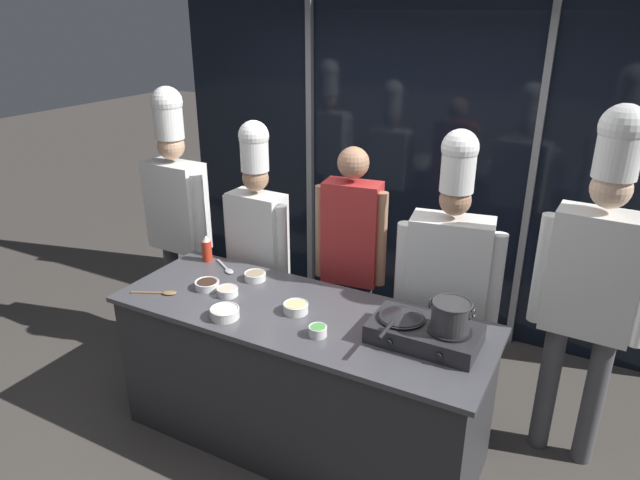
# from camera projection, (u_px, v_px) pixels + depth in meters

# --- Properties ---
(ground_plane) EXTENTS (24.00, 24.00, 0.00)m
(ground_plane) POSITION_uv_depth(u_px,v_px,m) (301.00, 438.00, 3.59)
(ground_plane) COLOR #47423D
(window_wall_back) EXTENTS (4.33, 0.09, 2.70)m
(window_wall_back) POSITION_uv_depth(u_px,v_px,m) (413.00, 164.00, 4.56)
(window_wall_back) COLOR black
(window_wall_back) RESTS_ON ground_plane
(demo_counter) EXTENTS (2.21, 0.80, 0.91)m
(demo_counter) POSITION_uv_depth(u_px,v_px,m) (300.00, 378.00, 3.42)
(demo_counter) COLOR #2D2D30
(demo_counter) RESTS_ON ground_plane
(portable_stove) EXTENTS (0.56, 0.33, 0.11)m
(portable_stove) POSITION_uv_depth(u_px,v_px,m) (424.00, 333.00, 2.93)
(portable_stove) COLOR #28282B
(portable_stove) RESTS_ON demo_counter
(frying_pan) EXTENTS (0.25, 0.43, 0.05)m
(frying_pan) POSITION_uv_depth(u_px,v_px,m) (401.00, 313.00, 2.95)
(frying_pan) COLOR #232326
(frying_pan) RESTS_ON portable_stove
(stock_pot) EXTENTS (0.23, 0.20, 0.15)m
(stock_pot) POSITION_uv_depth(u_px,v_px,m) (451.00, 315.00, 2.82)
(stock_pot) COLOR #333335
(stock_pot) RESTS_ON portable_stove
(squeeze_bottle_chili) EXTENTS (0.07, 0.07, 0.19)m
(squeeze_bottle_chili) POSITION_uv_depth(u_px,v_px,m) (207.00, 249.00, 3.86)
(squeeze_bottle_chili) COLOR red
(squeeze_bottle_chili) RESTS_ON demo_counter
(prep_bowl_ginger) EXTENTS (0.14, 0.14, 0.06)m
(prep_bowl_ginger) POSITION_uv_depth(u_px,v_px,m) (296.00, 307.00, 3.22)
(prep_bowl_ginger) COLOR white
(prep_bowl_ginger) RESTS_ON demo_counter
(prep_bowl_scallions) EXTENTS (0.10, 0.10, 0.06)m
(prep_bowl_scallions) POSITION_uv_depth(u_px,v_px,m) (318.00, 330.00, 2.99)
(prep_bowl_scallions) COLOR white
(prep_bowl_scallions) RESTS_ON demo_counter
(prep_bowl_garlic) EXTENTS (0.17, 0.17, 0.06)m
(prep_bowl_garlic) POSITION_uv_depth(u_px,v_px,m) (225.00, 312.00, 3.17)
(prep_bowl_garlic) COLOR white
(prep_bowl_garlic) RESTS_ON demo_counter
(prep_bowl_mushrooms) EXTENTS (0.14, 0.14, 0.05)m
(prep_bowl_mushrooms) POSITION_uv_depth(u_px,v_px,m) (255.00, 276.00, 3.61)
(prep_bowl_mushrooms) COLOR white
(prep_bowl_mushrooms) RESTS_ON demo_counter
(prep_bowl_chicken) EXTENTS (0.13, 0.13, 0.05)m
(prep_bowl_chicken) POSITION_uv_depth(u_px,v_px,m) (227.00, 291.00, 3.42)
(prep_bowl_chicken) COLOR white
(prep_bowl_chicken) RESTS_ON demo_counter
(prep_bowl_soy_glaze) EXTENTS (0.15, 0.15, 0.05)m
(prep_bowl_soy_glaze) POSITION_uv_depth(u_px,v_px,m) (207.00, 284.00, 3.50)
(prep_bowl_soy_glaze) COLOR white
(prep_bowl_soy_glaze) RESTS_ON demo_counter
(serving_spoon_slotted) EXTENTS (0.24, 0.17, 0.02)m
(serving_spoon_slotted) POSITION_uv_depth(u_px,v_px,m) (227.00, 269.00, 3.75)
(serving_spoon_slotted) COLOR #B2B5BA
(serving_spoon_slotted) RESTS_ON demo_counter
(serving_spoon_solid) EXTENTS (0.27, 0.15, 0.02)m
(serving_spoon_solid) POSITION_uv_depth(u_px,v_px,m) (164.00, 293.00, 3.44)
(serving_spoon_solid) COLOR olive
(serving_spoon_solid) RESTS_ON demo_counter
(chef_head) EXTENTS (0.58, 0.24, 2.02)m
(chef_head) POSITION_uv_depth(u_px,v_px,m) (177.00, 203.00, 4.23)
(chef_head) COLOR #4C4C51
(chef_head) RESTS_ON ground_plane
(chef_sous) EXTENTS (0.51, 0.22, 1.84)m
(chef_sous) POSITION_uv_depth(u_px,v_px,m) (258.00, 232.00, 3.94)
(chef_sous) COLOR #232326
(chef_sous) RESTS_ON ground_plane
(person_guest) EXTENTS (0.47, 0.24, 1.73)m
(person_guest) POSITION_uv_depth(u_px,v_px,m) (351.00, 247.00, 3.70)
(person_guest) COLOR #2D3856
(person_guest) RESTS_ON ground_plane
(chef_line) EXTENTS (0.62, 0.32, 1.91)m
(chef_line) POSITION_uv_depth(u_px,v_px,m) (449.00, 270.00, 3.40)
(chef_line) COLOR #2D3856
(chef_line) RESTS_ON ground_plane
(chef_pastry) EXTENTS (0.60, 0.25, 2.10)m
(chef_pastry) POSITION_uv_depth(u_px,v_px,m) (594.00, 271.00, 3.03)
(chef_pastry) COLOR #4C4C51
(chef_pastry) RESTS_ON ground_plane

